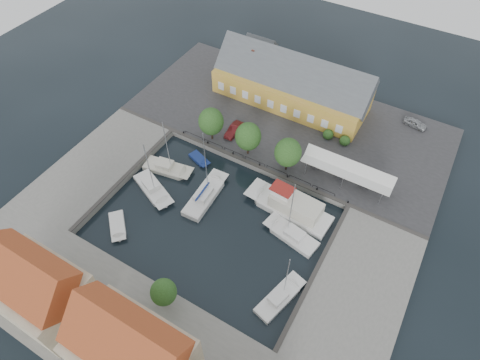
# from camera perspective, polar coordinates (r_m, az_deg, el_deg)

# --- Properties ---
(ground) EXTENTS (140.00, 140.00, 0.00)m
(ground) POSITION_cam_1_polar(r_m,az_deg,el_deg) (60.25, -2.88, -4.70)
(ground) COLOR black
(ground) RESTS_ON ground
(north_quay) EXTENTS (56.00, 26.00, 1.00)m
(north_quay) POSITION_cam_1_polar(r_m,az_deg,el_deg) (73.63, 6.74, 8.29)
(north_quay) COLOR #2D2D30
(north_quay) RESTS_ON ground
(west_quay) EXTENTS (12.00, 24.00, 1.00)m
(west_quay) POSITION_cam_1_polar(r_m,az_deg,el_deg) (69.56, -19.35, 2.10)
(west_quay) COLOR slate
(west_quay) RESTS_ON ground
(east_quay) EXTENTS (12.00, 24.00, 1.00)m
(east_quay) POSITION_cam_1_polar(r_m,az_deg,el_deg) (55.42, 16.26, -15.09)
(east_quay) COLOR slate
(east_quay) RESTS_ON ground
(south_bank) EXTENTS (56.00, 14.00, 1.00)m
(south_bank) POSITION_cam_1_polar(r_m,az_deg,el_deg) (53.16, -15.83, -20.40)
(south_bank) COLOR slate
(south_bank) RESTS_ON ground
(quay_edge_fittings) EXTENTS (56.00, 24.72, 0.40)m
(quay_edge_fittings) POSITION_cam_1_polar(r_m,az_deg,el_deg) (61.80, -0.57, -1.04)
(quay_edge_fittings) COLOR #383533
(quay_edge_fittings) RESTS_ON north_quay
(warehouse) EXTENTS (28.56, 14.00, 9.55)m
(warehouse) POSITION_cam_1_polar(r_m,az_deg,el_deg) (75.80, 7.02, 13.50)
(warehouse) COLOR gold
(warehouse) RESTS_ON north_quay
(tent_canopy) EXTENTS (14.00, 4.00, 2.83)m
(tent_canopy) POSITION_cam_1_polar(r_m,az_deg,el_deg) (62.86, 15.10, 1.49)
(tent_canopy) COLOR silver
(tent_canopy) RESTS_ON north_quay
(quay_trees) EXTENTS (18.20, 4.20, 6.30)m
(quay_trees) POSITION_cam_1_polar(r_m,az_deg,el_deg) (63.93, 1.16, 6.21)
(quay_trees) COLOR black
(quay_trees) RESTS_ON north_quay
(car_silver) EXTENTS (4.31, 2.32, 1.39)m
(car_silver) POSITION_cam_1_polar(r_m,az_deg,el_deg) (77.37, 23.67, 7.42)
(car_silver) COLOR #9A9DA1
(car_silver) RESTS_ON north_quay
(car_red) EXTENTS (1.62, 4.50, 1.48)m
(car_red) POSITION_cam_1_polar(r_m,az_deg,el_deg) (69.65, -0.86, 7.15)
(car_red) COLOR #4E1214
(car_red) RESTS_ON north_quay
(center_sailboat) EXTENTS (3.37, 9.99, 13.38)m
(center_sailboat) POSITION_cam_1_polar(r_m,az_deg,el_deg) (61.84, -4.98, -2.30)
(center_sailboat) COLOR white
(center_sailboat) RESTS_ON ground
(trawler) EXTENTS (13.91, 5.01, 5.00)m
(trawler) POSITION_cam_1_polar(r_m,az_deg,el_deg) (60.01, 7.30, -3.87)
(trawler) COLOR white
(trawler) RESTS_ON ground
(east_boat_a) EXTENTS (8.63, 4.25, 11.78)m
(east_boat_a) POSITION_cam_1_polar(r_m,az_deg,el_deg) (58.12, 7.40, -7.88)
(east_boat_a) COLOR white
(east_boat_a) RESTS_ON ground
(east_boat_c) EXTENTS (4.30, 7.95, 9.95)m
(east_boat_c) POSITION_cam_1_polar(r_m,az_deg,el_deg) (53.53, 5.59, -16.40)
(east_boat_c) COLOR white
(east_boat_c) RESTS_ON ground
(west_boat_b) EXTENTS (8.51, 4.12, 11.22)m
(west_boat_b) POSITION_cam_1_polar(r_m,az_deg,el_deg) (66.42, -10.33, 1.59)
(west_boat_b) COLOR beige
(west_boat_b) RESTS_ON ground
(west_boat_c) EXTENTS (8.83, 5.84, 11.52)m
(west_boat_c) POSITION_cam_1_polar(r_m,az_deg,el_deg) (64.03, -12.27, -1.31)
(west_boat_c) COLOR white
(west_boat_c) RESTS_ON ground
(launch_sw) EXTENTS (5.31, 5.14, 0.98)m
(launch_sw) POSITION_cam_1_polar(r_m,az_deg,el_deg) (61.36, -16.99, -6.34)
(launch_sw) COLOR white
(launch_sw) RESTS_ON ground
(launch_nw) EXTENTS (4.39, 2.90, 0.88)m
(launch_nw) POSITION_cam_1_polar(r_m,az_deg,el_deg) (67.27, -5.80, 2.90)
(launch_nw) COLOR navy
(launch_nw) RESTS_ON ground
(townhouses) EXTENTS (36.30, 8.50, 12.00)m
(townhouses) POSITION_cam_1_polar(r_m,az_deg,el_deg) (47.26, -17.26, -21.52)
(townhouses) COLOR beige
(townhouses) RESTS_ON south_bank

